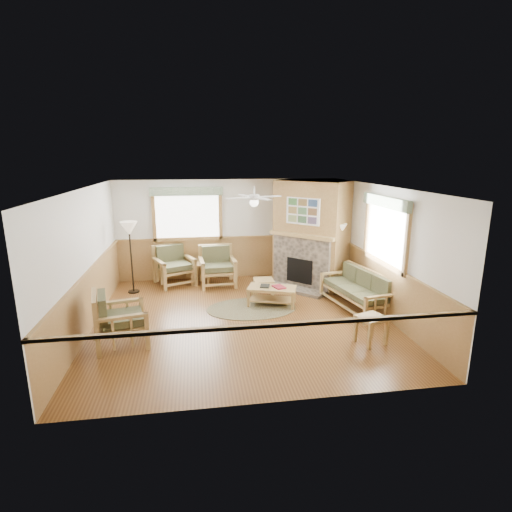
{
  "coord_description": "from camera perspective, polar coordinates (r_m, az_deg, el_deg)",
  "views": [
    {
      "loc": [
        -0.89,
        -7.74,
        3.28
      ],
      "look_at": [
        0.4,
        0.7,
        1.15
      ],
      "focal_mm": 28.0,
      "sensor_mm": 36.0,
      "label": 1
    }
  ],
  "objects": [
    {
      "name": "floor_lamp_left",
      "position": [
        10.19,
        -17.4,
        -0.2
      ],
      "size": [
        0.41,
        0.41,
        1.78
      ],
      "primitive_type": null,
      "rotation": [
        0.0,
        0.0,
        -0.01
      ],
      "color": "black",
      "rests_on": "floor"
    },
    {
      "name": "armchair_back_right",
      "position": [
        10.45,
        -5.52,
        -1.48
      ],
      "size": [
        0.95,
        0.95,
        1.0
      ],
      "primitive_type": null,
      "rotation": [
        0.0,
        0.0,
        0.07
      ],
      "color": "#AA884F",
      "rests_on": "floor"
    },
    {
      "name": "book_red",
      "position": [
        8.99,
        3.3,
        -4.33
      ],
      "size": [
        0.3,
        0.35,
        0.03
      ],
      "primitive_type": "cube",
      "rotation": [
        0.0,
        0.0,
        0.31
      ],
      "color": "maroon",
      "rests_on": "coffee_table"
    },
    {
      "name": "floor",
      "position": [
        8.46,
        -1.99,
        -8.86
      ],
      "size": [
        6.0,
        6.0,
        0.01
      ],
      "primitive_type": "cube",
      "color": "brown",
      "rests_on": "ground"
    },
    {
      "name": "wall_left",
      "position": [
        8.25,
        -23.23,
        -0.68
      ],
      "size": [
        0.02,
        6.0,
        2.7
      ],
      "primitive_type": "cube",
      "color": "silver",
      "rests_on": "floor"
    },
    {
      "name": "footstool",
      "position": [
        9.69,
        1.1,
        -4.51
      ],
      "size": [
        0.49,
        0.49,
        0.41
      ],
      "primitive_type": null,
      "rotation": [
        0.0,
        0.0,
        -0.05
      ],
      "color": "#AA884F",
      "rests_on": "floor"
    },
    {
      "name": "fireplace",
      "position": [
        10.41,
        7.89,
        3.18
      ],
      "size": [
        3.11,
        3.11,
        2.7
      ],
      "primitive_type": null,
      "rotation": [
        0.0,
        0.0,
        -0.79
      ],
      "color": "olive",
      "rests_on": "floor"
    },
    {
      "name": "floor_lamp_right",
      "position": [
        10.08,
        11.54,
        -0.21
      ],
      "size": [
        0.48,
        0.48,
        1.71
      ],
      "primitive_type": null,
      "rotation": [
        0.0,
        0.0,
        -0.28
      ],
      "color": "black",
      "rests_on": "floor"
    },
    {
      "name": "wall_front",
      "position": [
        5.2,
        1.82,
        -7.82
      ],
      "size": [
        6.0,
        0.02,
        2.7
      ],
      "primitive_type": "cube",
      "color": "silver",
      "rests_on": "floor"
    },
    {
      "name": "sofa",
      "position": [
        9.12,
        14.01,
        -4.68
      ],
      "size": [
        1.96,
        1.1,
        0.85
      ],
      "primitive_type": null,
      "rotation": [
        0.0,
        0.0,
        -1.38
      ],
      "color": "#AA884F",
      "rests_on": "floor"
    },
    {
      "name": "wainscot",
      "position": [
        8.26,
        -2.02,
        -5.31
      ],
      "size": [
        6.0,
        6.0,
        1.1
      ],
      "primitive_type": null,
      "color": "olive",
      "rests_on": "floor"
    },
    {
      "name": "wall_back",
      "position": [
        10.95,
        -3.9,
        3.82
      ],
      "size": [
        6.0,
        0.02,
        2.7
      ],
      "primitive_type": "cube",
      "color": "silver",
      "rests_on": "floor"
    },
    {
      "name": "end_table_sofa",
      "position": [
        7.58,
        16.07,
        -10.09
      ],
      "size": [
        0.57,
        0.56,
        0.51
      ],
      "primitive_type": null,
      "rotation": [
        0.0,
        0.0,
        0.31
      ],
      "color": "#AA884F",
      "rests_on": "floor"
    },
    {
      "name": "ceiling",
      "position": [
        7.82,
        -2.15,
        9.73
      ],
      "size": [
        6.0,
        6.0,
        0.01
      ],
      "primitive_type": "cube",
      "color": "white",
      "rests_on": "floor"
    },
    {
      "name": "ceiling_fan",
      "position": [
        8.15,
        -0.27,
        9.64
      ],
      "size": [
        1.59,
        1.59,
        0.36
      ],
      "primitive_type": null,
      "rotation": [
        0.0,
        0.0,
        0.35
      ],
      "color": "white",
      "rests_on": "ceiling"
    },
    {
      "name": "braided_rug",
      "position": [
        8.94,
        -0.65,
        -7.49
      ],
      "size": [
        2.59,
        2.59,
        0.01
      ],
      "primitive_type": "cylinder",
      "rotation": [
        0.0,
        0.0,
        -0.39
      ],
      "color": "brown",
      "rests_on": "floor"
    },
    {
      "name": "end_table_chairs",
      "position": [
        10.72,
        -7.94,
        -2.42
      ],
      "size": [
        0.52,
        0.5,
        0.55
      ],
      "primitive_type": null,
      "rotation": [
        0.0,
        0.0,
        -0.06
      ],
      "color": "#AA884F",
      "rests_on": "floor"
    },
    {
      "name": "armchair_left",
      "position": [
        7.57,
        -18.78,
        -8.39
      ],
      "size": [
        1.05,
        1.05,
        0.99
      ],
      "primitive_type": null,
      "rotation": [
        0.0,
        0.0,
        1.8
      ],
      "color": "#AA884F",
      "rests_on": "floor"
    },
    {
      "name": "armchair_back_left",
      "position": [
        10.68,
        -11.6,
        -1.33
      ],
      "size": [
        1.19,
        1.19,
        1.02
      ],
      "primitive_type": null,
      "rotation": [
        0.0,
        0.0,
        0.41
      ],
      "color": "#AA884F",
      "rests_on": "floor"
    },
    {
      "name": "wall_right",
      "position": [
        8.88,
        17.54,
        0.78
      ],
      "size": [
        0.02,
        6.0,
        2.7
      ],
      "primitive_type": "cube",
      "color": "silver",
      "rests_on": "floor"
    },
    {
      "name": "window_back",
      "position": [
        10.73,
        -9.93,
        9.79
      ],
      "size": [
        1.9,
        0.16,
        1.5
      ],
      "primitive_type": null,
      "color": "white",
      "rests_on": "wall_back"
    },
    {
      "name": "coffee_table",
      "position": [
        9.09,
        2.28,
        -5.74
      ],
      "size": [
        1.18,
        0.86,
        0.43
      ],
      "primitive_type": null,
      "rotation": [
        0.0,
        0.0,
        -0.34
      ],
      "color": "#AA884F",
      "rests_on": "floor"
    },
    {
      "name": "book_dark",
      "position": [
        9.05,
        1.28,
        -4.22
      ],
      "size": [
        0.27,
        0.32,
        0.03
      ],
      "primitive_type": "cube",
      "rotation": [
        0.0,
        0.0,
        -0.28
      ],
      "color": "black",
      "rests_on": "coffee_table"
    },
    {
      "name": "window_right",
      "position": [
        8.5,
        18.47,
        8.23
      ],
      "size": [
        0.16,
        1.9,
        1.5
      ],
      "primitive_type": null,
      "color": "white",
      "rests_on": "wall_right"
    }
  ]
}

